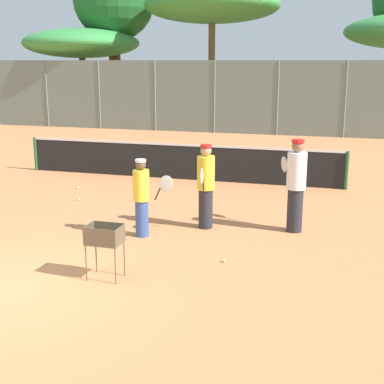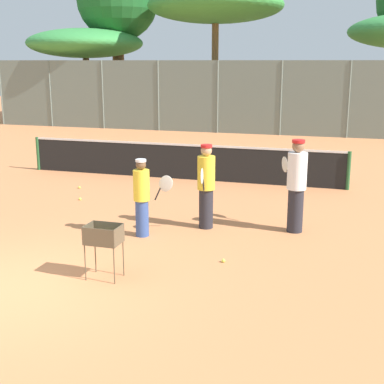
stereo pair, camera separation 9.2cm
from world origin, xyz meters
The scene contains 15 objects.
ground_plane centered at (0.00, 0.00, 0.00)m, with size 80.00×80.00×0.00m, color #D37F4C.
tennis_net centered at (0.00, 8.40, 0.56)m, with size 9.83×0.10×1.07m.
back_fence centered at (0.00, 19.10, 1.75)m, with size 27.86×0.08×3.50m.
tree_2 centered at (-2.54, 22.43, 6.29)m, with size 7.26×7.26×7.22m.
tree_3 centered at (-8.52, 23.16, 6.86)m, with size 4.69×4.69×9.27m.
tree_4 centered at (-10.08, 21.93, 4.42)m, with size 6.59×6.59×5.27m.
tree_5 centered at (-9.22, 24.18, 6.28)m, with size 2.67×2.67×7.80m.
player_white_outfit centered at (0.95, 3.04, 0.82)m, with size 0.88×0.33×1.58m.
player_red_cap centered at (2.03, 3.94, 0.93)m, with size 0.37×0.93×1.79m.
player_yellow_shirt centered at (3.86, 4.23, 1.00)m, with size 0.63×0.85×1.93m.
ball_cart centered at (1.16, 0.84, 0.68)m, with size 0.56×0.41×0.90m.
tennis_ball_0 centered at (-1.67, 5.25, 0.03)m, with size 0.07×0.07×0.07m, color #D1E54C.
tennis_ball_1 centered at (2.86, 2.07, 0.03)m, with size 0.07×0.07×0.07m, color #D1E54C.
tennis_ball_3 centered at (-2.31, 6.41, 0.03)m, with size 0.07×0.07×0.07m, color #D1E54C.
parked_car centered at (-2.54, 22.94, 0.66)m, with size 4.20×1.70×1.60m.
Camera 2 is at (4.89, -6.58, 3.46)m, focal length 50.00 mm.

